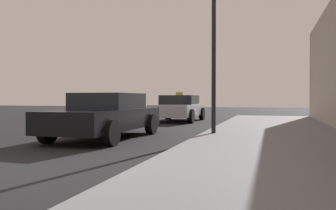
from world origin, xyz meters
TOP-DOWN VIEW (x-y plane):
  - sidewalk at (4.00, 0.00)m, footprint 4.00×32.00m
  - street_lamp at (2.32, 5.55)m, footprint 0.36×0.36m
  - car_black at (-0.59, 4.73)m, footprint 1.96×4.43m
  - car_silver at (-0.50, 12.36)m, footprint 2.06×4.02m

SIDE VIEW (x-z plane):
  - sidewalk at x=4.00m, z-range 0.00..0.15m
  - car_black at x=-0.59m, z-range 0.01..1.28m
  - car_silver at x=-0.50m, z-range -0.07..1.36m
  - street_lamp at x=2.32m, z-range 0.94..5.17m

